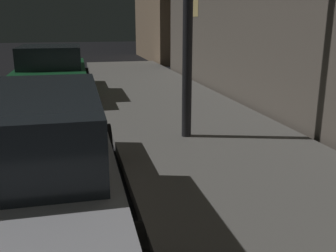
% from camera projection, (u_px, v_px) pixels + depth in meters
% --- Properties ---
extents(car_silver, '(2.05, 4.51, 1.43)m').
position_uv_depth(car_silver, '(17.00, 164.00, 3.66)').
color(car_silver, '#B7B7BF').
rests_on(car_silver, ground).
extents(car_green, '(1.98, 4.38, 1.43)m').
position_uv_depth(car_green, '(52.00, 74.00, 10.10)').
color(car_green, '#19592D').
rests_on(car_green, ground).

